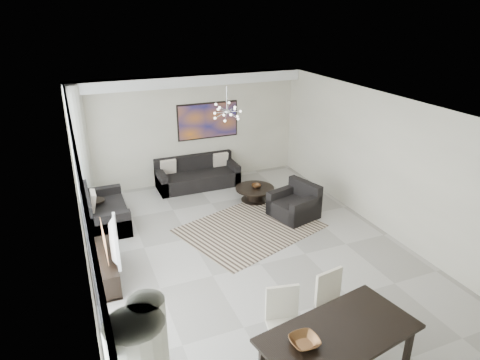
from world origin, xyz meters
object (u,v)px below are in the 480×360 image
coffee_table (255,193)px  television (110,241)px  sofa_main (197,177)px  tv_console (104,267)px  dining_table (339,337)px

coffee_table → television: size_ratio=0.93×
coffee_table → sofa_main: bearing=126.1°
tv_console → coffee_table: bearing=27.1°
tv_console → television: bearing=-25.9°
sofa_main → television: television is taller
sofa_main → tv_console: bearing=-129.4°
coffee_table → dining_table: dining_table is taller
coffee_table → television: (-3.67, -2.04, 0.57)m
sofa_main → tv_console: (-2.79, -3.39, -0.03)m
television → coffee_table: bearing=-56.3°
television → dining_table: 4.14m
television → dining_table: (2.33, -3.42, -0.01)m
television → dining_table: bearing=-141.2°
coffee_table → tv_console: (-3.83, -1.96, 0.04)m
coffee_table → tv_console: bearing=-152.9°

